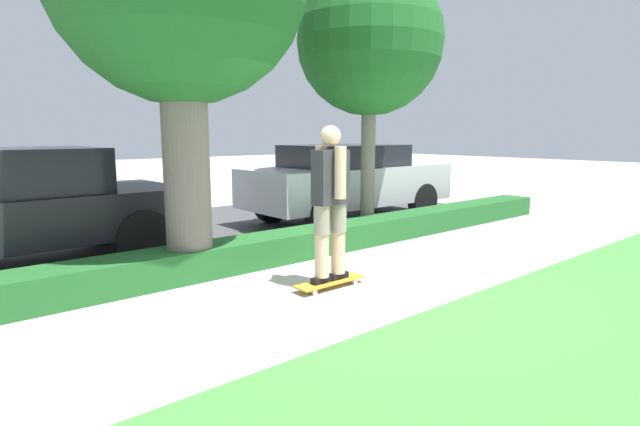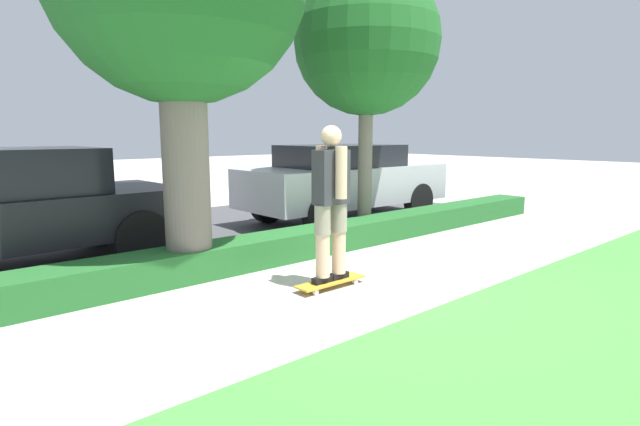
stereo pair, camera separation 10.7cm
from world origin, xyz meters
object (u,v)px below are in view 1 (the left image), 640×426
at_px(skateboard, 330,282).
at_px(skater_person, 330,200).
at_px(parked_car_middle, 348,180).
at_px(parked_car_front, 23,206).
at_px(tree_mid, 370,42).

bearing_deg(skateboard, skater_person, 0.00).
relative_size(skateboard, skater_person, 0.51).
relative_size(skateboard, parked_car_middle, 0.21).
height_order(parked_car_front, parked_car_middle, parked_car_front).
relative_size(tree_mid, parked_car_front, 1.15).
distance_m(skater_person, tree_mid, 3.79).
xyz_separation_m(skateboard, parked_car_middle, (3.23, 3.12, 0.75)).
bearing_deg(skater_person, parked_car_front, 127.68).
height_order(tree_mid, parked_car_front, tree_mid).
bearing_deg(parked_car_front, skateboard, -54.27).
height_order(tree_mid, parked_car_middle, tree_mid).
height_order(skateboard, tree_mid, tree_mid).
relative_size(tree_mid, parked_car_middle, 1.02).
distance_m(skateboard, skater_person, 0.95).
relative_size(skateboard, tree_mid, 0.20).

